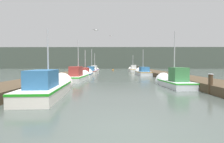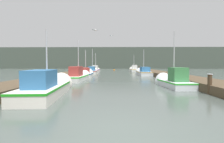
{
  "view_description": "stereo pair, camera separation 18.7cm",
  "coord_description": "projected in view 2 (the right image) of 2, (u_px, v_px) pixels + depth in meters",
  "views": [
    {
      "loc": [
        -0.39,
        -4.43,
        1.8
      ],
      "look_at": [
        -0.56,
        13.6,
        0.99
      ],
      "focal_mm": 28.0,
      "sensor_mm": 36.0,
      "label": 1
    },
    {
      "loc": [
        -0.2,
        -4.42,
        1.8
      ],
      "look_at": [
        -0.56,
        13.6,
        0.99
      ],
      "focal_mm": 28.0,
      "sensor_mm": 36.0,
      "label": 2
    }
  ],
  "objects": [
    {
      "name": "fishing_boat_7",
      "position": [
        134.0,
        69.0,
        41.2
      ],
      "size": [
        1.82,
        6.03,
        4.3
      ],
      "rotation": [
        0.0,
        0.0,
        0.02
      ],
      "color": "silver",
      "rests_on": "ground_plane"
    },
    {
      "name": "fishing_boat_0",
      "position": [
        49.0,
        87.0,
        10.22
      ],
      "size": [
        2.2,
        6.51,
        4.23
      ],
      "rotation": [
        0.0,
        0.0,
        0.08
      ],
      "color": "silver",
      "rests_on": "ground_plane"
    },
    {
      "name": "seagull_1",
      "position": [
        95.0,
        30.0,
        14.17
      ],
      "size": [
        0.55,
        0.33,
        0.12
      ],
      "rotation": [
        0.0,
        0.0,
        3.55
      ],
      "color": "white"
    },
    {
      "name": "fishing_boat_6",
      "position": [
        96.0,
        70.0,
        36.13
      ],
      "size": [
        1.46,
        5.41,
        4.24
      ],
      "rotation": [
        0.0,
        0.0,
        -0.01
      ],
      "color": "silver",
      "rests_on": "ground_plane"
    },
    {
      "name": "channel_buoy",
      "position": [
        114.0,
        70.0,
        46.12
      ],
      "size": [
        0.44,
        0.44,
        0.94
      ],
      "color": "#BF6513",
      "rests_on": "ground_plane"
    },
    {
      "name": "fishing_boat_2",
      "position": [
        79.0,
        76.0,
        19.14
      ],
      "size": [
        1.7,
        6.14,
        4.76
      ],
      "rotation": [
        0.0,
        0.0,
        -0.04
      ],
      "color": "silver",
      "rests_on": "ground_plane"
    },
    {
      "name": "mooring_piling_1",
      "position": [
        210.0,
        84.0,
        10.22
      ],
      "size": [
        0.28,
        0.28,
        1.21
      ],
      "color": "#473523",
      "rests_on": "ground_plane"
    },
    {
      "name": "fishing_boat_5",
      "position": [
        93.0,
        71.0,
        31.53
      ],
      "size": [
        1.74,
        5.57,
        4.94
      ],
      "rotation": [
        0.0,
        0.0,
        0.01
      ],
      "color": "silver",
      "rests_on": "ground_plane"
    },
    {
      "name": "fishing_boat_1",
      "position": [
        173.0,
        81.0,
        13.61
      ],
      "size": [
        1.9,
        4.49,
        4.76
      ],
      "rotation": [
        0.0,
        0.0,
        0.08
      ],
      "color": "silver",
      "rests_on": "ground_plane"
    },
    {
      "name": "dock_left",
      "position": [
        61.0,
        77.0,
        20.59
      ],
      "size": [
        2.86,
        40.0,
        0.54
      ],
      "color": "#4C3D2B",
      "rests_on": "ground_plane"
    },
    {
      "name": "dock_right",
      "position": [
        175.0,
        77.0,
        20.33
      ],
      "size": [
        2.86,
        40.0,
        0.54
      ],
      "color": "#4C3D2B",
      "rests_on": "ground_plane"
    },
    {
      "name": "distant_shore_ridge",
      "position": [
        116.0,
        59.0,
        70.83
      ],
      "size": [
        120.0,
        16.0,
        7.8
      ],
      "color": "#424C42",
      "rests_on": "ground_plane"
    },
    {
      "name": "fishing_boat_4",
      "position": [
        143.0,
        72.0,
        27.76
      ],
      "size": [
        1.95,
        5.66,
        4.57
      ],
      "rotation": [
        0.0,
        0.0,
        0.03
      ],
      "color": "silver",
      "rests_on": "ground_plane"
    },
    {
      "name": "mooring_piling_2",
      "position": [
        139.0,
        69.0,
        41.21
      ],
      "size": [
        0.32,
        0.32,
        1.31
      ],
      "color": "#473523",
      "rests_on": "ground_plane"
    },
    {
      "name": "ground_plane",
      "position": [
        123.0,
        133.0,
        4.49
      ],
      "size": [
        200.0,
        200.0,
        0.0
      ],
      "color": "#47514C"
    },
    {
      "name": "seagull_lead",
      "position": [
        111.0,
        36.0,
        19.68
      ],
      "size": [
        0.56,
        0.3,
        0.12
      ],
      "rotation": [
        0.0,
        0.0,
        3.31
      ],
      "color": "white"
    },
    {
      "name": "fishing_boat_3",
      "position": [
        86.0,
        74.0,
        23.84
      ],
      "size": [
        1.98,
        4.8,
        4.18
      ],
      "rotation": [
        0.0,
        0.0,
        0.04
      ],
      "color": "silver",
      "rests_on": "ground_plane"
    }
  ]
}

